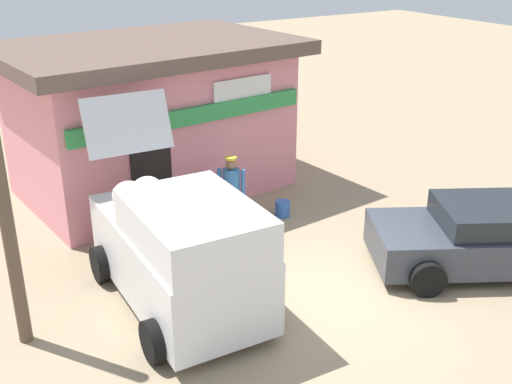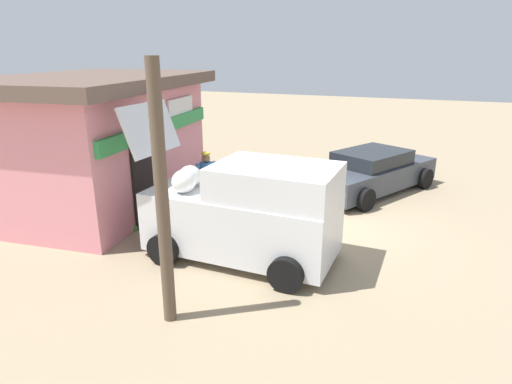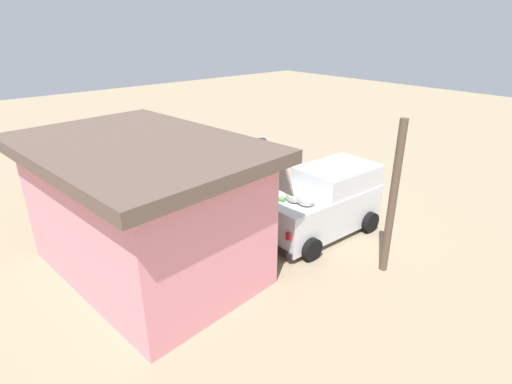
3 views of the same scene
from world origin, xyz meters
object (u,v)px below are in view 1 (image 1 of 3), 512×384
at_px(vendor_standing, 231,190).
at_px(customer_bending, 165,214).
at_px(storefront_bar, 151,116).
at_px(delivery_van, 180,250).
at_px(parked_sedan, 496,237).
at_px(unloaded_banana_pile, 120,220).
at_px(paint_bucket, 282,209).

height_order(vendor_standing, customer_bending, vendor_standing).
xyz_separation_m(storefront_bar, vendor_standing, (0.40, -3.03, -0.87)).
bearing_deg(delivery_van, parked_sedan, -18.69).
bearing_deg(customer_bending, parked_sedan, -36.86).
bearing_deg(customer_bending, unloaded_banana_pile, 105.23).
bearing_deg(unloaded_banana_pile, storefront_bar, 48.47).
xyz_separation_m(customer_bending, paint_bucket, (2.83, 0.19, -0.63)).
height_order(delivery_van, unloaded_banana_pile, delivery_van).
xyz_separation_m(storefront_bar, delivery_van, (-1.67, -5.00, -0.78)).
bearing_deg(storefront_bar, delivery_van, -108.51).
bearing_deg(delivery_van, vendor_standing, 43.56).
bearing_deg(delivery_van, storefront_bar, 71.49).
height_order(vendor_standing, unloaded_banana_pile, vendor_standing).
bearing_deg(parked_sedan, customer_bending, 143.14).
relative_size(storefront_bar, customer_bending, 5.28).
relative_size(delivery_van, parked_sedan, 0.90).
distance_m(parked_sedan, unloaded_banana_pile, 7.38).
distance_m(storefront_bar, customer_bending, 3.50).
xyz_separation_m(storefront_bar, customer_bending, (-1.13, -3.16, -0.99)).
bearing_deg(vendor_standing, paint_bucket, 2.26).
distance_m(vendor_standing, unloaded_banana_pile, 2.44).
relative_size(parked_sedan, vendor_standing, 2.93).
bearing_deg(parked_sedan, storefront_bar, 118.87).
bearing_deg(parked_sedan, delivery_van, 161.31).
distance_m(storefront_bar, delivery_van, 5.33).
bearing_deg(paint_bucket, storefront_bar, 119.64).
bearing_deg(storefront_bar, parked_sedan, -61.13).
bearing_deg(unloaded_banana_pile, vendor_standing, -34.14).
xyz_separation_m(delivery_van, parked_sedan, (5.44, -1.84, -0.42)).
distance_m(delivery_van, paint_bucket, 4.02).
distance_m(customer_bending, unloaded_banana_pile, 1.61).
distance_m(delivery_van, vendor_standing, 2.86).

